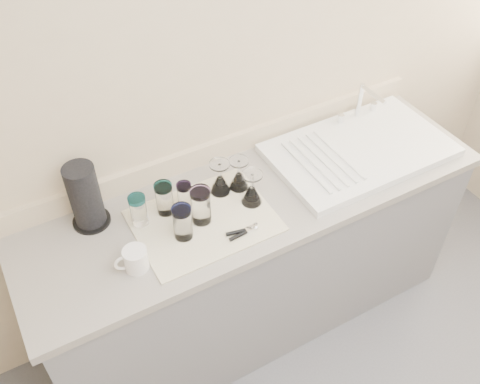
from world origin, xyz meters
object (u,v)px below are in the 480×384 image
goblet_front_right (252,192)px  white_mug (135,259)px  paper_towel_roll (85,197)px  tumbler_purple (185,196)px  can_opener (243,232)px  tumbler_blue (183,222)px  tumbler_cyan (164,198)px  sink_unit (359,149)px  tumbler_lavender (201,205)px  goblet_back_right (239,178)px  goblet_back_left (220,182)px  tumbler_teal (138,210)px

goblet_front_right → white_mug: size_ratio=1.17×
paper_towel_roll → tumbler_purple: bearing=-17.5°
tumbler_purple → can_opener: tumbler_purple is taller
tumbler_blue → paper_towel_roll: bearing=138.4°
tumbler_cyan → paper_towel_roll: size_ratio=0.51×
sink_unit → can_opener: bearing=-166.0°
tumbler_lavender → tumbler_purple: bearing=104.1°
white_mug → goblet_back_right: bearing=19.2°
tumbler_cyan → tumbler_blue: tumbler_blue is taller
tumbler_cyan → tumbler_blue: 0.16m
tumbler_purple → goblet_front_right: (0.25, -0.11, -0.01)m
goblet_back_left → paper_towel_roll: size_ratio=0.54×
sink_unit → goblet_front_right: size_ratio=5.30×
tumbler_teal → tumbler_lavender: size_ratio=0.85×
goblet_front_right → tumbler_lavender: bearing=178.2°
tumbler_lavender → goblet_front_right: bearing=-1.8°
tumbler_purple → tumbler_cyan: bearing=169.6°
tumbler_lavender → paper_towel_roll: size_ratio=0.57×
tumbler_purple → white_mug: (-0.29, -0.19, -0.02)m
white_mug → paper_towel_roll: (-0.07, 0.31, 0.09)m
tumbler_cyan → tumbler_lavender: tumbler_lavender is taller
white_mug → paper_towel_roll: bearing=103.2°
tumbler_lavender → goblet_front_right: (0.23, -0.01, -0.03)m
tumbler_teal → tumbler_purple: size_ratio=1.12×
tumbler_cyan → goblet_front_right: size_ratio=0.94×
tumbler_purple → white_mug: size_ratio=0.93×
goblet_back_right → tumbler_lavender: bearing=-156.6°
tumbler_lavender → goblet_back_right: (0.23, 0.10, -0.03)m
tumbler_lavender → tumbler_cyan: bearing=132.8°
tumbler_cyan → goblet_back_right: (0.33, -0.02, -0.02)m
tumbler_blue → goblet_back_right: (0.32, 0.14, -0.03)m
white_mug → sink_unit: bearing=6.3°
tumbler_purple → white_mug: 0.35m
goblet_back_left → goblet_front_right: size_ratio=1.00×
tumbler_purple → tumbler_blue: (-0.07, -0.14, 0.01)m
tumbler_blue → goblet_back_right: 0.35m
goblet_back_right → goblet_front_right: size_ratio=0.96×
goblet_front_right → can_opener: goblet_front_right is taller
goblet_front_right → paper_towel_roll: size_ratio=0.54×
tumbler_cyan → goblet_front_right: 0.36m
tumbler_cyan → tumbler_teal: bearing=-176.7°
white_mug → paper_towel_roll: paper_towel_roll is taller
tumbler_purple → goblet_front_right: goblet_front_right is taller
goblet_back_left → goblet_back_right: size_ratio=1.04×
sink_unit → white_mug: 1.15m
tumbler_teal → white_mug: tumbler_teal is taller
white_mug → can_opener: bearing=-7.0°
tumbler_cyan → can_opener: size_ratio=1.14×
sink_unit → paper_towel_roll: size_ratio=2.87×
tumbler_blue → goblet_front_right: 0.33m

